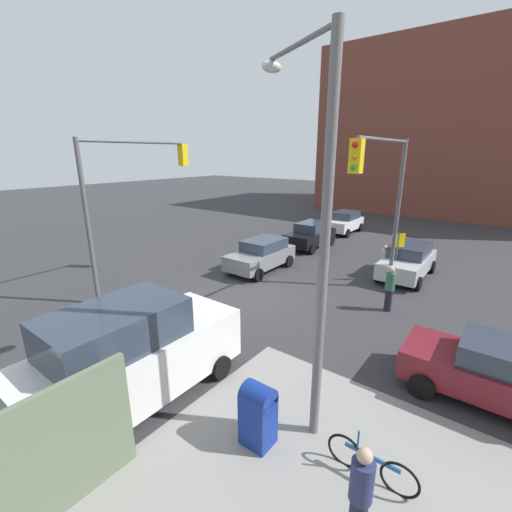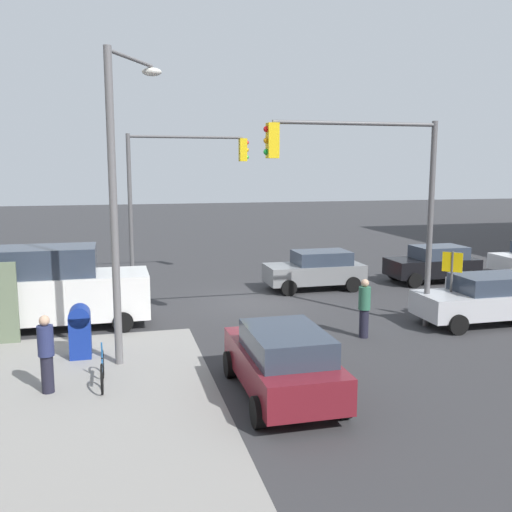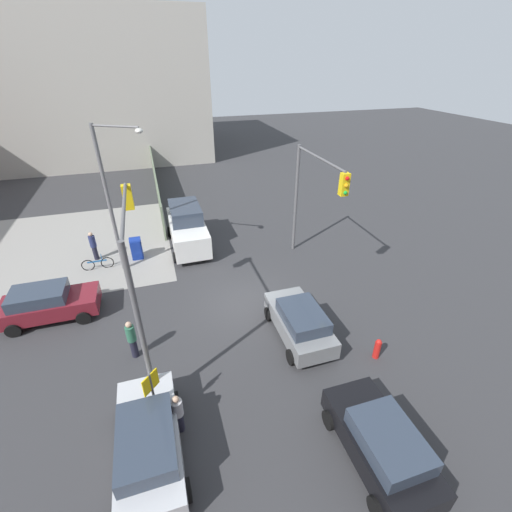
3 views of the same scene
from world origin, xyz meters
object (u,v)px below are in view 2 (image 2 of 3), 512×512
object	(u,v)px
sedan_silver	(485,299)
pedestrian_crossing	(450,294)
street_lamp_corner	(120,183)
bicycle_leaning_on_fence	(102,371)
hatchback_black	(434,263)
van_white_delivery	(59,288)
coupe_maroon	(283,361)
traffic_signal_se_corner	(177,178)
mailbox_blue	(80,330)
pedestrian_walking_north	(364,307)
sedan_gray	(316,270)
pedestrian_waiting	(46,353)
fire_hydrant	(338,266)
traffic_signal_nw_corner	(370,183)

from	to	relation	value
sedan_silver	pedestrian_crossing	xyz separation A→B (m)	(0.70, -0.94, -0.01)
street_lamp_corner	bicycle_leaning_on_fence	bearing A→B (deg)	71.25
hatchback_black	van_white_delivery	distance (m)	15.98
coupe_maroon	hatchback_black	xyz separation A→B (m)	(-10.25, -10.75, -0.00)
traffic_signal_se_corner	mailbox_blue	bearing A→B (deg)	68.58
pedestrian_walking_north	street_lamp_corner	bearing A→B (deg)	-109.65
street_lamp_corner	sedan_silver	xyz separation A→B (m)	(-11.52, -0.74, -3.86)
sedan_gray	coupe_maroon	bearing A→B (deg)	66.38
hatchback_black	bicycle_leaning_on_fence	bearing A→B (deg)	32.45
sedan_silver	pedestrian_waiting	world-z (taller)	pedestrian_waiting
van_white_delivery	fire_hydrant	bearing A→B (deg)	-153.40
pedestrian_crossing	bicycle_leaning_on_fence	bearing A→B (deg)	-2.38
street_lamp_corner	fire_hydrant	xyz separation A→B (m)	(-10.02, -9.68, -4.22)
traffic_signal_nw_corner	sedan_silver	xyz separation A→B (m)	(-4.12, 0.24, -3.79)
pedestrian_walking_north	bicycle_leaning_on_fence	xyz separation A→B (m)	(7.60, 2.00, -0.59)
pedestrian_walking_north	sedan_silver	bearing A→B (deg)	73.88
sedan_gray	pedestrian_waiting	distance (m)	13.31
traffic_signal_se_corner	bicycle_leaning_on_fence	size ratio (longest dim) A/B	3.71
street_lamp_corner	hatchback_black	xyz separation A→B (m)	(-13.59, -7.30, -3.86)
van_white_delivery	traffic_signal_nw_corner	bearing A→B (deg)	163.92
coupe_maroon	pedestrian_crossing	distance (m)	9.07
pedestrian_waiting	bicycle_leaning_on_fence	world-z (taller)	pedestrian_waiting
pedestrian_waiting	fire_hydrant	bearing A→B (deg)	118.53
traffic_signal_se_corner	bicycle_leaning_on_fence	world-z (taller)	traffic_signal_se_corner
traffic_signal_nw_corner	pedestrian_crossing	distance (m)	5.16
traffic_signal_se_corner	sedan_gray	xyz separation A→B (m)	(-5.43, 2.84, -3.78)
street_lamp_corner	traffic_signal_nw_corner	bearing A→B (deg)	-172.46
van_white_delivery	bicycle_leaning_on_fence	bearing A→B (deg)	104.38
coupe_maroon	bicycle_leaning_on_fence	xyz separation A→B (m)	(3.92, -1.74, -0.50)
van_white_delivery	pedestrian_crossing	size ratio (longest dim) A/B	3.35
traffic_signal_nw_corner	coupe_maroon	distance (m)	7.11
street_lamp_corner	pedestrian_walking_north	size ratio (longest dim) A/B	4.45
fire_hydrant	pedestrian_waiting	world-z (taller)	pedestrian_waiting
sedan_silver	pedestrian_walking_north	xyz separation A→B (m)	(4.50, 0.46, 0.10)
coupe_maroon	pedestrian_walking_north	xyz separation A→B (m)	(-3.68, -3.73, 0.10)
traffic_signal_se_corner	hatchback_black	size ratio (longest dim) A/B	1.65
sedan_gray	fire_hydrant	bearing A→B (deg)	-128.85
sedan_gray	traffic_signal_se_corner	bearing A→B (deg)	-27.61
coupe_maroon	traffic_signal_se_corner	bearing A→B (deg)	-86.62
pedestrian_crossing	bicycle_leaning_on_fence	size ratio (longest dim) A/B	0.92
traffic_signal_nw_corner	bicycle_leaning_on_fence	world-z (taller)	traffic_signal_nw_corner
coupe_maroon	pedestrian_waiting	world-z (taller)	pedestrian_waiting
coupe_maroon	bicycle_leaning_on_fence	size ratio (longest dim) A/B	2.38
street_lamp_corner	van_white_delivery	bearing A→B (deg)	-61.87
traffic_signal_nw_corner	pedestrian_walking_north	bearing A→B (deg)	61.47
fire_hydrant	van_white_delivery	distance (m)	13.43
coupe_maroon	pedestrian_waiting	distance (m)	5.35
coupe_maroon	hatchback_black	distance (m)	14.86
bicycle_leaning_on_fence	van_white_delivery	bearing A→B (deg)	-75.62
fire_hydrant	bicycle_leaning_on_fence	distance (m)	15.56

